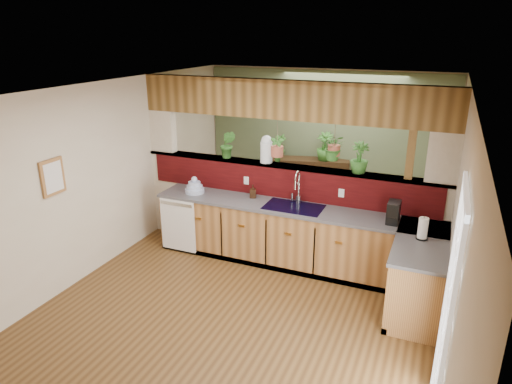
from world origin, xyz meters
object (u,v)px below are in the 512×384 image
at_px(paper_towel, 423,229).
at_px(glass_jar, 266,149).
at_px(dish_stack, 195,188).
at_px(faucet, 298,186).
at_px(coffee_maker, 393,213).
at_px(shelving_console, 309,183).
at_px(soap_dispenser, 253,191).

xyz_separation_m(paper_towel, glass_jar, (-2.30, 0.78, 0.56)).
bearing_deg(paper_towel, glass_jar, 161.29).
relative_size(dish_stack, glass_jar, 0.73).
xyz_separation_m(faucet, paper_towel, (1.73, -0.56, -0.14)).
height_order(coffee_maker, paper_towel, paper_towel).
height_order(coffee_maker, glass_jar, glass_jar).
bearing_deg(dish_stack, shelving_console, 63.16).
bearing_deg(soap_dispenser, faucet, 1.94).
bearing_deg(faucet, coffee_maker, -7.88).
height_order(paper_towel, glass_jar, glass_jar).
relative_size(faucet, paper_towel, 1.72).
bearing_deg(glass_jar, faucet, -21.48).
bearing_deg(glass_jar, soap_dispenser, -114.94).
distance_m(faucet, glass_jar, 0.74).
bearing_deg(faucet, paper_towel, -17.79).
relative_size(dish_stack, soap_dispenser, 1.51).
bearing_deg(coffee_maker, shelving_console, 128.49).
bearing_deg(coffee_maker, glass_jar, 168.87).
bearing_deg(shelving_console, paper_towel, -65.13).
bearing_deg(paper_towel, soap_dispenser, 167.54).
xyz_separation_m(dish_stack, coffee_maker, (2.93, -0.02, 0.05)).
distance_m(coffee_maker, glass_jar, 2.04).
relative_size(coffee_maker, glass_jar, 0.70).
distance_m(paper_towel, shelving_console, 3.48).
distance_m(dish_stack, paper_towel, 3.34).
height_order(dish_stack, soap_dispenser, dish_stack).
bearing_deg(glass_jar, coffee_maker, -12.06).
relative_size(coffee_maker, shelving_console, 0.20).
xyz_separation_m(faucet, coffee_maker, (1.35, -0.19, -0.14)).
bearing_deg(glass_jar, paper_towel, -18.71).
distance_m(dish_stack, soap_dispenser, 0.92).
relative_size(faucet, shelving_console, 0.35).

